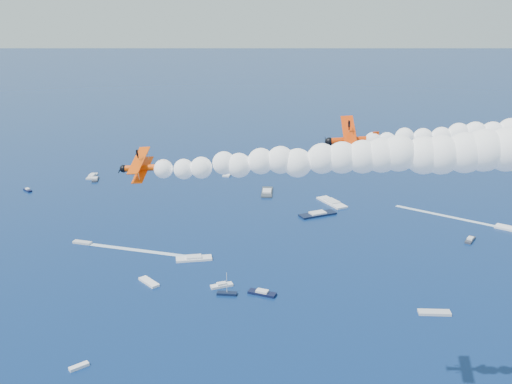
{
  "coord_description": "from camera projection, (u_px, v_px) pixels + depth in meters",
  "views": [
    {
      "loc": [
        12.92,
        -65.92,
        77.75
      ],
      "look_at": [
        4.79,
        17.82,
        50.37
      ],
      "focal_mm": 41.47,
      "sensor_mm": 36.0,
      "label": 1
    }
  ],
  "objects": [
    {
      "name": "biplane_lead",
      "position": [
        353.0,
        140.0,
        92.81
      ],
      "size": [
        9.28,
        11.19,
        9.3
      ],
      "primitive_type": null,
      "rotation": [
        -0.36,
        0.07,
        3.17
      ],
      "color": "red"
    },
    {
      "name": "biplane_trail",
      "position": [
        144.0,
        168.0,
        80.42
      ],
      "size": [
        6.99,
        8.27,
        6.61
      ],
      "primitive_type": null,
      "rotation": [
        -0.26,
        0.07,
        3.15
      ],
      "color": "#EB4704"
    },
    {
      "name": "smoke_trail_trail",
      "position": [
        401.0,
        155.0,
        76.61
      ],
      "size": [
        69.37,
        7.54,
        12.21
      ],
      "primitive_type": null,
      "rotation": [
        0.0,
        0.0,
        3.15
      ],
      "color": "white"
    },
    {
      "name": "spectator_boats",
      "position": [
        283.0,
        232.0,
        207.32
      ],
      "size": [
        211.74,
        177.12,
        0.7
      ],
      "color": "white",
      "rests_on": "ground"
    },
    {
      "name": "boat_wakes",
      "position": [
        304.0,
        232.0,
        207.94
      ],
      "size": [
        140.18,
        58.42,
        0.04
      ],
      "color": "white",
      "rests_on": "ground"
    }
  ]
}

